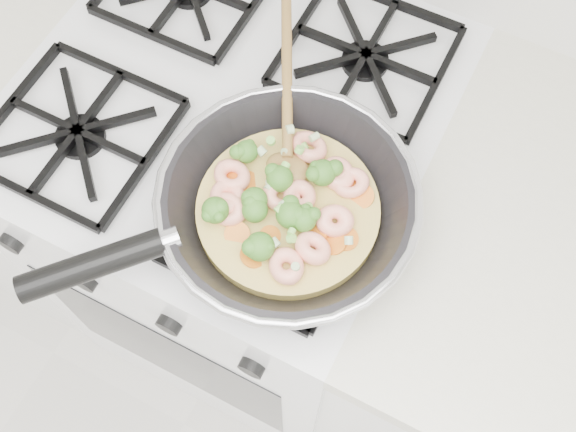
% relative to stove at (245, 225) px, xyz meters
% --- Properties ---
extents(stove, '(0.60, 0.60, 0.92)m').
position_rel_stove_xyz_m(stove, '(0.00, 0.00, 0.00)').
color(stove, white).
rests_on(stove, ground).
extents(skillet, '(0.40, 0.56, 0.09)m').
position_rel_stove_xyz_m(skillet, '(0.16, -0.14, 0.50)').
color(skillet, black).
rests_on(skillet, stove).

